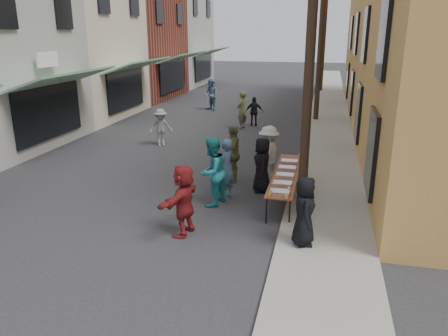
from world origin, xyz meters
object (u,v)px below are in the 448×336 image
at_px(utility_pole_mid, 321,34).
at_px(utility_pole_far, 324,32).
at_px(server, 304,211).
at_px(guest_front_a, 262,165).
at_px(utility_pole_near, 311,37).
at_px(guest_front_c, 212,172).
at_px(catering_tray_sausage, 280,192).
at_px(serving_table, 286,175).

height_order(utility_pole_mid, utility_pole_far, same).
bearing_deg(server, guest_front_a, 14.63).
bearing_deg(utility_pole_far, utility_pole_near, -90.00).
xyz_separation_m(guest_front_c, server, (2.62, -2.00, -0.08)).
relative_size(catering_tray_sausage, guest_front_a, 0.30).
height_order(utility_pole_mid, server, utility_pole_mid).
relative_size(catering_tray_sausage, guest_front_c, 0.26).
bearing_deg(server, serving_table, 4.53).
bearing_deg(utility_pole_far, guest_front_c, -95.64).
relative_size(serving_table, guest_front_a, 2.40).
relative_size(serving_table, catering_tray_sausage, 8.00).
bearing_deg(guest_front_a, server, 6.66).
distance_m(utility_pole_far, catering_tray_sausage, 25.66).
distance_m(utility_pole_mid, utility_pole_far, 12.00).
relative_size(utility_pole_mid, catering_tray_sausage, 18.00).
bearing_deg(guest_front_c, utility_pole_far, -167.39).
xyz_separation_m(utility_pole_far, guest_front_c, (-2.44, -24.71, -3.53)).
relative_size(utility_pole_near, guest_front_a, 5.40).
distance_m(guest_front_c, server, 3.29).
height_order(utility_pole_mid, catering_tray_sausage, utility_pole_mid).
height_order(utility_pole_mid, serving_table, utility_pole_mid).
bearing_deg(utility_pole_mid, guest_front_c, -100.87).
xyz_separation_m(utility_pole_mid, guest_front_c, (-2.44, -12.71, -3.53)).
bearing_deg(catering_tray_sausage, utility_pole_near, 70.10).
bearing_deg(serving_table, utility_pole_mid, 87.56).
height_order(serving_table, server, server).
xyz_separation_m(catering_tray_sausage, guest_front_c, (-1.94, 0.67, 0.18)).
distance_m(utility_pole_mid, guest_front_c, 13.41).
bearing_deg(guest_front_a, utility_pole_near, 45.63).
distance_m(utility_pole_near, serving_table, 3.83).
bearing_deg(serving_table, utility_pole_near, -28.26).
xyz_separation_m(catering_tray_sausage, server, (0.68, -1.32, 0.10)).
bearing_deg(utility_pole_mid, catering_tray_sausage, -92.14).
xyz_separation_m(utility_pole_near, serving_table, (-0.50, 0.27, -3.79)).
distance_m(catering_tray_sausage, server, 1.49).
relative_size(serving_table, server, 2.54).
height_order(utility_pole_far, catering_tray_sausage, utility_pole_far).
height_order(utility_pole_mid, guest_front_c, utility_pole_mid).
height_order(guest_front_c, server, guest_front_c).
height_order(utility_pole_near, server, utility_pole_near).
bearing_deg(utility_pole_near, guest_front_c, -163.85).
xyz_separation_m(guest_front_a, guest_front_c, (-1.19, -1.37, 0.13)).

